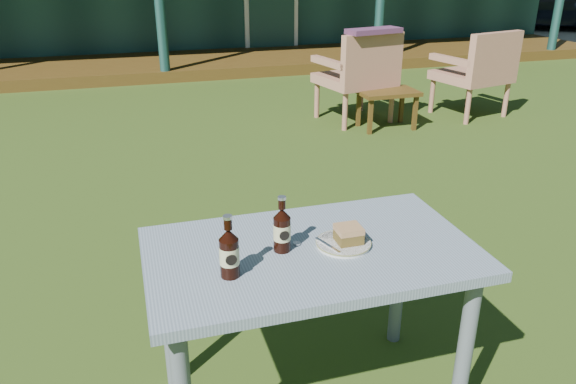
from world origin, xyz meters
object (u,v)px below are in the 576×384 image
object	(u,v)px
cafe_table	(311,272)
cake_slice	(349,234)
cola_bottle_far	(229,252)
armchair_left	(360,72)
side_table	(387,96)
cola_bottle_near	(282,229)
armchair_right	(479,69)
plate	(343,243)

from	to	relation	value
cafe_table	cake_slice	xyz separation A→B (m)	(0.14, -0.01, 0.15)
cafe_table	cola_bottle_far	bearing A→B (deg)	-162.51
cake_slice	armchair_left	world-z (taller)	armchair_left
side_table	cola_bottle_near	bearing A→B (deg)	-121.46
cake_slice	cola_bottle_near	distance (m)	0.25
cafe_table	cake_slice	world-z (taller)	cake_slice
cola_bottle_near	cola_bottle_far	world-z (taller)	cola_bottle_far
cake_slice	side_table	bearing A→B (deg)	61.80
side_table	armchair_left	bearing A→B (deg)	122.34
cafe_table	cake_slice	distance (m)	0.20
cafe_table	side_table	xyz separation A→B (m)	(2.01, 3.47, -0.28)
cake_slice	armchair_right	world-z (taller)	armchair_right
cola_bottle_near	armchair_right	world-z (taller)	armchair_right
cola_bottle_far	armchair_right	world-z (taller)	cola_bottle_far
cafe_table	side_table	distance (m)	4.02
cola_bottle_far	plate	bearing A→B (deg)	11.45
armchair_left	side_table	world-z (taller)	armchair_left
armchair_left	armchair_right	distance (m)	1.34
cola_bottle_far	armchair_left	xyz separation A→B (m)	(2.14, 3.86, -0.27)
armchair_left	armchair_right	xyz separation A→B (m)	(1.33, -0.16, -0.01)
plate	cola_bottle_near	bearing A→B (deg)	172.72
armchair_right	side_table	world-z (taller)	armchair_right
side_table	plate	bearing A→B (deg)	-118.45
plate	cola_bottle_far	distance (m)	0.46
cake_slice	side_table	world-z (taller)	cake_slice
plate	side_table	size ratio (longest dim) A/B	0.34
plate	cola_bottle_far	size ratio (longest dim) A/B	0.92
cola_bottle_near	armchair_right	xyz separation A→B (m)	(3.25, 3.58, -0.28)
cake_slice	cola_bottle_near	size ratio (longest dim) A/B	0.43
cola_bottle_near	cola_bottle_far	bearing A→B (deg)	-151.06
cafe_table	side_table	size ratio (longest dim) A/B	2.00
cola_bottle_near	cola_bottle_far	xyz separation A→B (m)	(-0.21, -0.12, 0.00)
cola_bottle_far	armchair_right	xyz separation A→B (m)	(3.47, 3.70, -0.28)
cake_slice	armchair_left	bearing A→B (deg)	66.02
cafe_table	cola_bottle_near	xyz separation A→B (m)	(-0.11, 0.02, 0.19)
cola_bottle_near	side_table	distance (m)	4.07
cola_bottle_far	cafe_table	bearing A→B (deg)	17.49
cafe_table	armchair_left	distance (m)	4.18
cola_bottle_near	cola_bottle_far	distance (m)	0.24
armchair_right	plate	bearing A→B (deg)	-129.96
cafe_table	plate	distance (m)	0.16
cola_bottle_near	cafe_table	bearing A→B (deg)	-9.38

